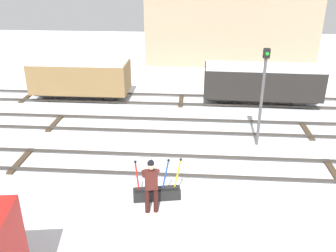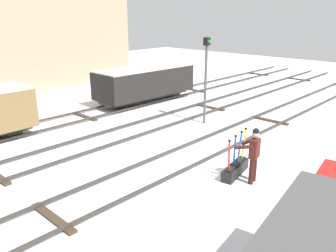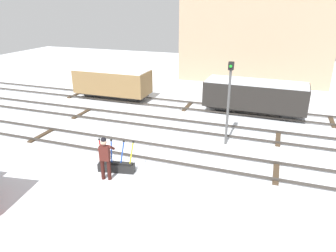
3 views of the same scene
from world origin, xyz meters
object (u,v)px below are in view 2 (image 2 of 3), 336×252
Objects in this scene: switch_lever_frame at (235,168)px; rail_worker at (253,152)px; signal_post at (206,72)px; freight_car_far_end at (145,82)px.

rail_worker is at bearing -108.83° from switch_lever_frame.
rail_worker reaches higher than switch_lever_frame.
signal_post is (3.80, 4.19, 2.22)m from switch_lever_frame.
switch_lever_frame is 6.08m from signal_post.
freight_car_far_end is (0.87, 5.07, -1.25)m from signal_post.
freight_car_far_end is at bearing 52.42° from switch_lever_frame.
signal_post is at bearing -97.86° from freight_car_far_end.
signal_post reaches higher than freight_car_far_end.
switch_lever_frame is at bearing -114.84° from freight_car_far_end.
rail_worker is 6.39m from signal_post.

